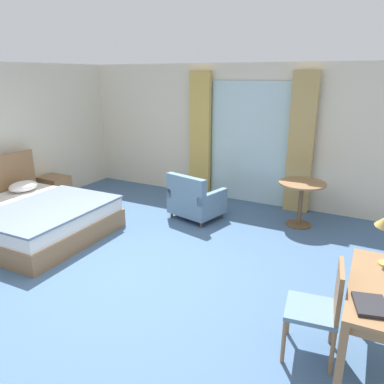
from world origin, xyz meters
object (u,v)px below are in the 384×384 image
object	(u,v)px
nightstand	(55,189)
closed_book	(371,305)
round_cafe_table	(301,193)
armchair_by_window	(195,201)
bed	(31,218)
desk_chair	(322,305)

from	to	relation	value
nightstand	closed_book	distance (m)	6.00
round_cafe_table	armchair_by_window	bearing A→B (deg)	-161.53
nightstand	armchair_by_window	xyz separation A→B (m)	(2.79, 0.49, 0.07)
bed	closed_book	xyz separation A→B (m)	(4.70, -0.85, 0.49)
armchair_by_window	desk_chair	bearing A→B (deg)	-43.95
bed	closed_book	distance (m)	4.81
nightstand	round_cafe_table	distance (m)	4.56
bed	nightstand	xyz separation A→B (m)	(-0.89, 1.27, -0.02)
closed_book	round_cafe_table	bearing A→B (deg)	95.36
nightstand	armchair_by_window	distance (m)	2.83
desk_chair	armchair_by_window	xyz separation A→B (m)	(-2.45, 2.36, -0.18)
armchair_by_window	round_cafe_table	world-z (taller)	armchair_by_window
bed	armchair_by_window	distance (m)	2.59
nightstand	round_cafe_table	size ratio (longest dim) A/B	0.69
bed	closed_book	world-z (taller)	bed
bed	desk_chair	distance (m)	4.39
bed	round_cafe_table	distance (m)	4.23
nightstand	desk_chair	distance (m)	5.57
desk_chair	round_cafe_table	world-z (taller)	desk_chair
desk_chair	nightstand	bearing A→B (deg)	160.37
nightstand	armchair_by_window	bearing A→B (deg)	9.95
closed_book	round_cafe_table	size ratio (longest dim) A/B	0.39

